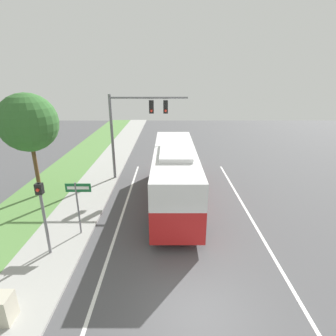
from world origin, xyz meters
name	(u,v)px	position (x,y,z in m)	size (l,w,h in m)	color
ground_plane	(199,315)	(0.00, 0.00, 0.00)	(80.00, 80.00, 0.00)	#4C4C4F
sidewalk	(11,313)	(-6.20, 0.00, 0.06)	(2.80, 80.00, 0.12)	#9E9E99
lane_divider_near	(90,315)	(-3.60, 0.00, 0.00)	(0.14, 30.00, 0.01)	silver
lane_divider_far	(308,315)	(3.60, 0.00, 0.00)	(0.14, 30.00, 0.01)	silver
bus	(176,171)	(-0.58, 8.42, 1.96)	(2.64, 10.51, 3.56)	red
signal_gantry	(135,121)	(-3.40, 12.12, 4.45)	(5.52, 0.41, 6.28)	slate
pedestrian_signal	(44,208)	(-6.16, 3.08, 2.28)	(0.28, 0.34, 3.39)	slate
street_sign	(79,199)	(-5.24, 4.63, 1.94)	(1.19, 0.08, 2.80)	slate
utility_cabinet	(1,308)	(-6.24, -0.29, 0.60)	(0.78, 0.62, 0.96)	#B7B29E
roadside_tree	(29,123)	(-9.37, 9.14, 4.80)	(3.50, 3.50, 6.46)	brown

